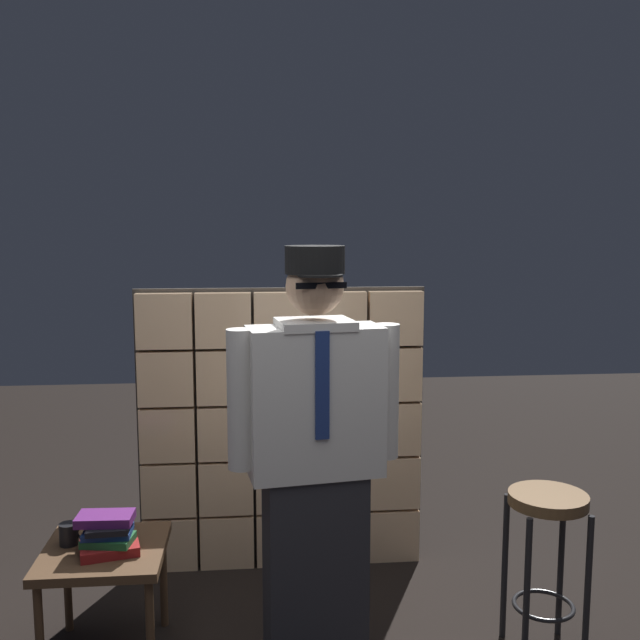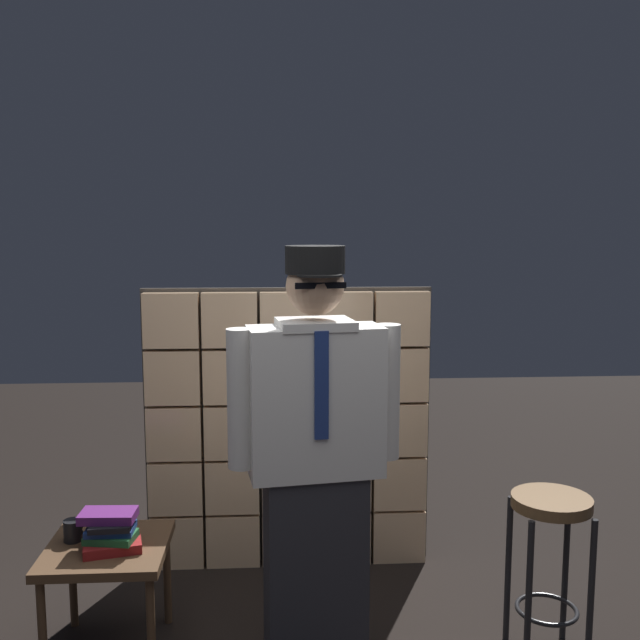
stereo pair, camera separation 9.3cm
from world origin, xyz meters
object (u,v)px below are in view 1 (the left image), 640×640
Objects in this scene: standing_person at (315,457)px; bar_stool at (547,535)px; coffee_mug at (69,534)px; side_table at (104,562)px; book_stack at (108,535)px.

standing_person is 1.09m from bar_stool.
standing_person is 1.15m from coffee_mug.
side_table is 0.20m from coffee_mug.
book_stack is (-1.89, 0.11, 0.03)m from bar_stool.
side_table is at bearing 175.44° from bar_stool.
side_table is at bearing -17.83° from coffee_mug.
bar_stool is 2.65× the size of book_stack.
book_stack is at bearing 176.59° from bar_stool.
bar_stool is 1.93m from side_table.
standing_person is at bearing -9.09° from book_stack.
bar_stool reaches higher than coffee_mug.
standing_person reaches higher than coffee_mug.
coffee_mug is at bearing 162.17° from side_table.
book_stack reaches higher than side_table.
coffee_mug is (-2.07, 0.20, -0.00)m from bar_stool.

